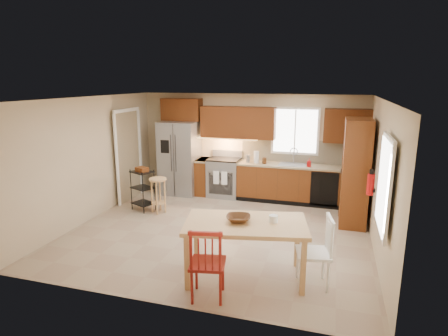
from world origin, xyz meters
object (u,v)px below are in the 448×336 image
refrigerator (180,158)px  chair_white (313,252)px  chair_red (208,262)px  table_bowl (238,222)px  table_jar (273,220)px  pantry (355,172)px  range_stove (224,178)px  utility_cart (143,190)px  bar_stool (158,195)px  fire_extinguisher (371,184)px  dining_table (245,250)px  soap_bottle (309,162)px

refrigerator → chair_white: size_ratio=1.80×
chair_red → table_bowl: size_ratio=2.90×
table_bowl → table_jar: (0.48, 0.11, 0.03)m
pantry → range_stove: bearing=161.7°
utility_cart → bar_stool: bearing=15.2°
refrigerator → table_bowl: (2.46, -3.64, -0.06)m
chair_red → bar_stool: chair_red is taller
range_stove → fire_extinguisher: size_ratio=2.56×
pantry → chair_white: size_ratio=2.08×
pantry → refrigerator: bearing=167.4°
dining_table → utility_cart: bearing=130.7°
chair_red → utility_cart: chair_red is taller
chair_red → table_jar: bearing=34.7°
table_bowl → bar_stool: (-2.33, 2.14, -0.46)m
refrigerator → table_jar: 4.59m
chair_red → chair_white: bearing=16.8°
soap_bottle → table_bowl: 3.69m
range_stove → dining_table: (1.41, -3.70, -0.04)m
soap_bottle → table_bowl: (-0.72, -3.61, -0.15)m
soap_bottle → pantry: size_ratio=0.09×
fire_extinguisher → dining_table: size_ratio=0.21×
pantry → chair_white: (-0.62, -2.66, -0.55)m
dining_table → table_bowl: (-0.11, 0.00, 0.43)m
range_stove → fire_extinguisher: (3.18, -2.04, 0.64)m
range_stove → dining_table: size_ratio=0.54×
chair_white → table_bowl: size_ratio=2.90×
chair_red → pantry: bearing=48.8°
table_bowl → bar_stool: bearing=137.4°
refrigerator → soap_bottle: size_ratio=9.53×
chair_white → table_jar: (-0.57, 0.06, 0.38)m
refrigerator → chair_red: bearing=-62.7°
chair_white → table_jar: bearing=72.8°
fire_extinguisher → chair_white: bearing=-116.8°
soap_bottle → table_jar: (-0.24, -3.51, -0.11)m
pantry → chair_red: 3.91m
soap_bottle → chair_red: 4.40m
range_stove → fire_extinguisher: bearing=-32.6°
table_bowl → chair_white: bearing=2.7°
dining_table → bar_stool: (-2.44, 2.14, -0.04)m
pantry → soap_bottle: bearing=136.5°
fire_extinguisher → table_jar: size_ratio=2.23×
dining_table → utility_cart: utility_cart is taller
range_stove → soap_bottle: 2.10m
range_stove → bar_stool: range_stove is taller
fire_extinguisher → bar_stool: 4.29m
chair_red → bar_stool: size_ratio=1.32×
pantry → chair_white: pantry is taller
utility_cart → table_bowl: bearing=-15.0°
refrigerator → dining_table: (2.56, -3.64, -0.49)m
pantry → table_bowl: 3.19m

